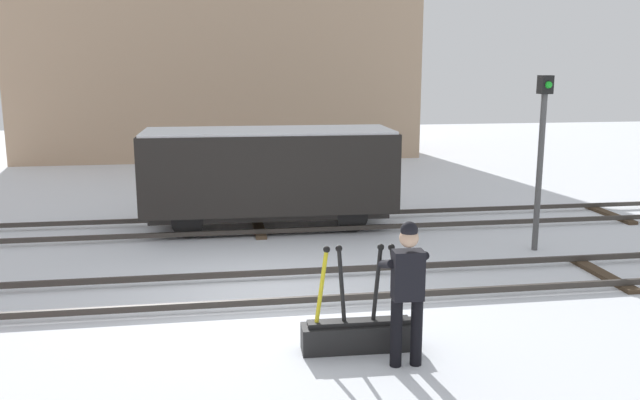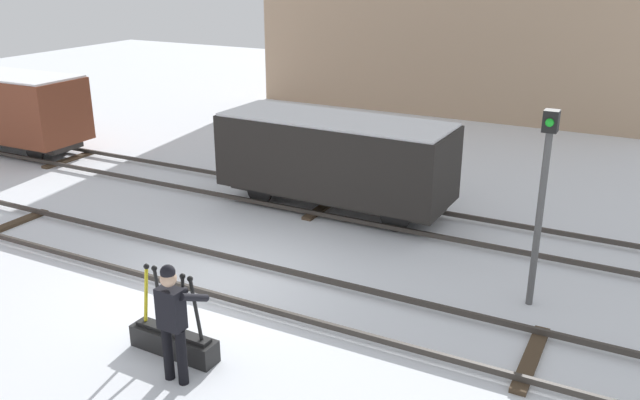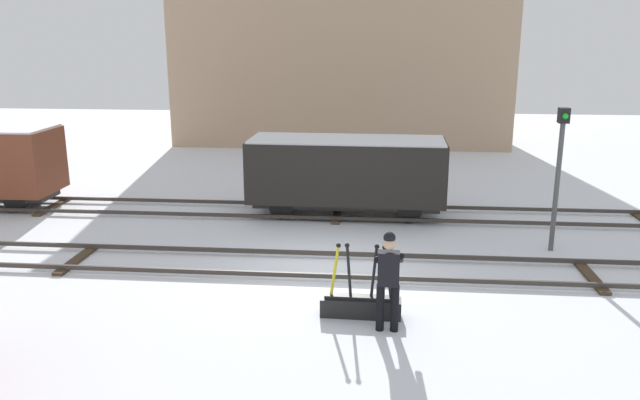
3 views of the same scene
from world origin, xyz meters
name	(u,v)px [view 2 (image 2 of 3)]	position (x,y,z in m)	size (l,w,h in m)	color
ground_plane	(219,280)	(0.00, 0.00, 0.00)	(60.00, 60.00, 0.00)	silver
track_main_line	(219,275)	(0.00, 0.00, 0.11)	(44.00, 1.94, 0.18)	#38332D
track_siding_near	(325,204)	(0.00, 4.44, 0.11)	(44.00, 1.94, 0.18)	#38332D
switch_lever_frame	(174,339)	(0.89, -2.39, 0.25)	(1.53, 0.40, 1.45)	black
rail_worker	(173,316)	(1.38, -2.91, 1.07)	(0.54, 0.71, 1.87)	black
signal_post	(543,189)	(5.48, 1.82, 2.18)	(0.24, 0.32, 3.52)	#4C4C4C
freight_car_far_end	(335,158)	(0.26, 4.44, 1.33)	(5.69, 2.10, 2.30)	#2D2B28
freight_car_near_switch	(3,106)	(-11.52, 4.44, 1.42)	(5.71, 2.08, 2.48)	#2D2B28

